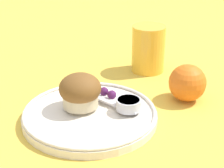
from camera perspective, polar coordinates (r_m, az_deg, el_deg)
ground_plane at (r=0.67m, az=-3.37°, el=-5.44°), size 3.00×3.00×0.00m
plate at (r=0.67m, az=-3.39°, el=-4.88°), size 0.24×0.24×0.02m
muffin at (r=0.67m, az=-4.83°, el=-1.07°), size 0.08×0.08×0.06m
cream_ramekin at (r=0.66m, az=2.53°, el=-3.01°), size 0.04×0.04×0.02m
berry_pair at (r=0.70m, az=-0.75°, el=-1.36°), size 0.03×0.02×0.02m
butter_knife at (r=0.69m, az=-1.14°, el=-2.40°), size 0.15×0.03×0.00m
orange_fruit at (r=0.74m, az=11.41°, el=0.18°), size 0.07×0.07×0.07m
juice_glass at (r=0.86m, az=5.55°, el=5.37°), size 0.08×0.08×0.11m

